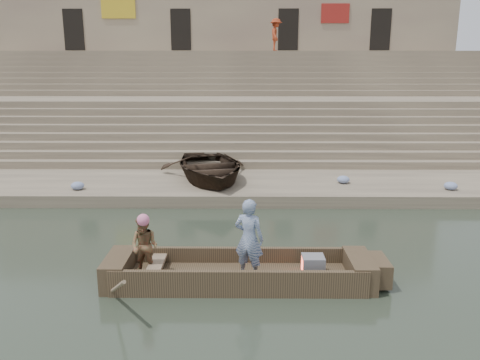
{
  "coord_description": "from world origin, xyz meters",
  "views": [
    {
      "loc": [
        2.13,
        -8.76,
        4.58
      ],
      "look_at": [
        2.02,
        4.16,
        1.4
      ],
      "focal_mm": 36.06,
      "sensor_mm": 36.0,
      "label": 1
    }
  ],
  "objects_px": {
    "beached_rowboat": "(209,167)",
    "pedestrian": "(276,35)",
    "main_rowboat": "(239,278)",
    "rowing_man": "(144,246)",
    "television": "(312,265)",
    "standing_man": "(249,239)"
  },
  "relations": [
    {
      "from": "standing_man",
      "to": "beached_rowboat",
      "type": "height_order",
      "value": "standing_man"
    },
    {
      "from": "main_rowboat",
      "to": "rowing_man",
      "type": "bearing_deg",
      "value": -178.15
    },
    {
      "from": "rowing_man",
      "to": "beached_rowboat",
      "type": "bearing_deg",
      "value": 102.92
    },
    {
      "from": "main_rowboat",
      "to": "rowing_man",
      "type": "height_order",
      "value": "rowing_man"
    },
    {
      "from": "rowing_man",
      "to": "television",
      "type": "bearing_deg",
      "value": 20.02
    },
    {
      "from": "main_rowboat",
      "to": "rowing_man",
      "type": "distance_m",
      "value": 2.09
    },
    {
      "from": "standing_man",
      "to": "television",
      "type": "xyz_separation_m",
      "value": [
        1.34,
        0.16,
        -0.65
      ]
    },
    {
      "from": "standing_man",
      "to": "pedestrian",
      "type": "distance_m",
      "value": 21.78
    },
    {
      "from": "standing_man",
      "to": "rowing_man",
      "type": "distance_m",
      "value": 2.18
    },
    {
      "from": "rowing_man",
      "to": "pedestrian",
      "type": "distance_m",
      "value": 22.02
    },
    {
      "from": "main_rowboat",
      "to": "standing_man",
      "type": "height_order",
      "value": "standing_man"
    },
    {
      "from": "rowing_man",
      "to": "pedestrian",
      "type": "height_order",
      "value": "pedestrian"
    },
    {
      "from": "pedestrian",
      "to": "main_rowboat",
      "type": "bearing_deg",
      "value": -179.11
    },
    {
      "from": "television",
      "to": "standing_man",
      "type": "bearing_deg",
      "value": -173.1
    },
    {
      "from": "standing_man",
      "to": "pedestrian",
      "type": "xyz_separation_m",
      "value": [
        1.81,
        21.1,
        5.09
      ]
    },
    {
      "from": "beached_rowboat",
      "to": "pedestrian",
      "type": "bearing_deg",
      "value": 63.15
    },
    {
      "from": "television",
      "to": "pedestrian",
      "type": "height_order",
      "value": "pedestrian"
    },
    {
      "from": "television",
      "to": "beached_rowboat",
      "type": "distance_m",
      "value": 8.06
    },
    {
      "from": "television",
      "to": "pedestrian",
      "type": "bearing_deg",
      "value": 88.71
    },
    {
      "from": "main_rowboat",
      "to": "standing_man",
      "type": "relative_size",
      "value": 2.95
    },
    {
      "from": "beached_rowboat",
      "to": "pedestrian",
      "type": "xyz_separation_m",
      "value": [
        3.17,
        13.36,
        5.28
      ]
    },
    {
      "from": "rowing_man",
      "to": "television",
      "type": "relative_size",
      "value": 2.76
    }
  ]
}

